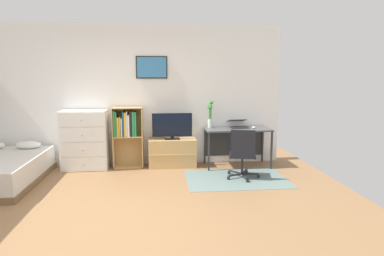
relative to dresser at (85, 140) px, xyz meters
name	(u,v)px	position (x,y,z in m)	size (l,w,h in m)	color
ground_plane	(109,214)	(0.71, -2.15, -0.55)	(7.20, 7.20, 0.00)	#936B44
wall_back_with_posters	(124,96)	(0.72, 0.27, 0.80)	(6.12, 0.09, 2.70)	white
area_rug	(236,178)	(2.66, -0.89, -0.55)	(1.70, 1.20, 0.01)	slate
dresser	(85,140)	(0.00, 0.00, 0.00)	(0.84, 0.46, 1.10)	white
bookshelf	(127,131)	(0.77, 0.06, 0.16)	(0.56, 0.30, 1.15)	tan
tv_stand	(172,153)	(1.62, 0.02, -0.28)	(0.90, 0.41, 0.54)	tan
television	(172,126)	(1.62, -0.01, 0.23)	(0.75, 0.16, 0.50)	black
desk	(236,134)	(2.86, -0.01, 0.05)	(1.24, 0.60, 0.74)	#4C4C4F
office_chair	(243,153)	(2.76, -0.91, -0.09)	(0.58, 0.57, 0.86)	#232326
laptop	(238,124)	(2.90, 0.03, 0.25)	(0.39, 0.41, 0.16)	#333338
computer_mouse	(254,127)	(3.18, -0.10, 0.20)	(0.06, 0.10, 0.03)	silver
bamboo_vase	(210,114)	(2.36, 0.08, 0.46)	(0.10, 0.10, 0.52)	silver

